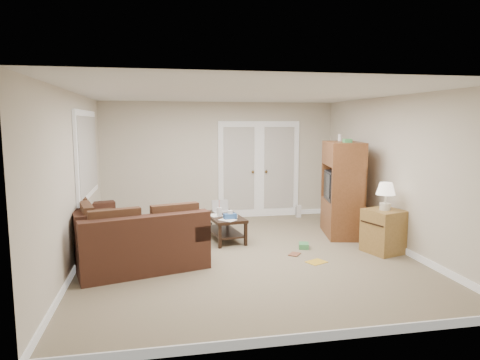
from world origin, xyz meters
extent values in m
plane|color=gray|center=(0.00, 0.00, 0.00)|extent=(5.50, 5.50, 0.00)
cube|color=silver|center=(0.00, 0.00, 2.50)|extent=(5.00, 5.50, 0.02)
cube|color=beige|center=(-2.50, 0.00, 1.25)|extent=(0.02, 5.50, 2.50)
cube|color=beige|center=(2.50, 0.00, 1.25)|extent=(0.02, 5.50, 2.50)
cube|color=beige|center=(0.00, 2.75, 1.25)|extent=(5.00, 0.02, 2.50)
cube|color=beige|center=(0.00, -2.75, 1.25)|extent=(5.00, 0.02, 2.50)
cube|color=silver|center=(0.40, 2.72, 1.02)|extent=(0.90, 0.04, 2.13)
cube|color=silver|center=(1.30, 2.72, 1.02)|extent=(0.90, 0.04, 2.13)
cube|color=silver|center=(0.40, 2.69, 1.07)|extent=(0.68, 0.02, 1.80)
cube|color=silver|center=(1.30, 2.69, 1.07)|extent=(0.68, 0.02, 1.80)
cube|color=silver|center=(-2.47, 1.00, 1.55)|extent=(0.04, 1.92, 1.42)
cube|color=silver|center=(-2.44, 1.00, 1.55)|extent=(0.02, 1.74, 1.24)
cube|color=#44261A|center=(-2.29, 0.66, 0.20)|extent=(1.44, 2.40, 0.41)
cube|color=#44261A|center=(-2.61, 0.58, 0.62)|extent=(0.82, 2.23, 0.42)
cube|color=#44261A|center=(-2.56, 1.63, 0.52)|extent=(0.91, 0.46, 0.21)
cube|color=#4F311F|center=(-2.22, 0.68, 0.47)|extent=(1.13, 2.23, 0.12)
cube|color=#44261A|center=(-1.57, -0.31, 0.20)|extent=(1.93, 1.31, 0.41)
cube|color=#44261A|center=(-1.49, -0.62, 0.62)|extent=(1.76, 0.69, 0.42)
cube|color=#44261A|center=(-0.84, -0.10, 0.52)|extent=(0.46, 0.91, 0.21)
cube|color=#4F311F|center=(-1.59, -0.23, 0.47)|extent=(1.76, 1.00, 0.12)
cube|color=black|center=(-0.84, -0.10, 0.64)|extent=(0.51, 0.84, 0.03)
cube|color=red|center=(-0.90, 0.10, 0.66)|extent=(0.33, 0.20, 0.02)
cube|color=black|center=(-0.20, 0.98, 0.41)|extent=(0.70, 1.14, 0.05)
cube|color=black|center=(-0.20, 0.98, 0.15)|extent=(0.61, 1.05, 0.03)
cylinder|color=silver|center=(-0.29, 0.91, 0.52)|extent=(0.09, 0.09, 0.16)
cylinder|color=red|center=(-0.29, 0.91, 0.66)|extent=(0.01, 0.01, 0.14)
cube|color=#2E5797|center=(-0.14, 0.69, 0.48)|extent=(0.23, 0.15, 0.09)
cube|color=white|center=(-0.19, 0.88, 0.44)|extent=(0.44, 0.63, 0.00)
cube|color=brown|center=(1.99, 0.90, 0.32)|extent=(0.80, 1.17, 0.65)
cube|color=brown|center=(1.99, 0.90, 1.51)|extent=(0.80, 1.17, 0.43)
cube|color=black|center=(1.97, 0.90, 0.91)|extent=(0.64, 0.74, 0.54)
cube|color=black|center=(1.71, 0.95, 0.94)|extent=(0.12, 0.55, 0.43)
cube|color=#408E4E|center=(1.93, 0.63, 1.75)|extent=(0.17, 0.22, 0.06)
cylinder|color=silver|center=(2.05, 1.21, 1.78)|extent=(0.08, 0.08, 0.13)
cube|color=olive|center=(2.20, -0.25, 0.35)|extent=(0.67, 0.67, 0.69)
cylinder|color=beige|center=(2.20, -0.25, 0.75)|extent=(0.17, 0.17, 0.11)
cylinder|color=beige|center=(2.20, -0.25, 0.87)|extent=(0.03, 0.03, 0.15)
cone|color=white|center=(2.20, -0.25, 1.03)|extent=(0.30, 0.30, 0.19)
cube|color=silver|center=(1.68, 2.45, 0.13)|extent=(0.11, 0.09, 0.27)
cube|color=gold|center=(0.96, -0.52, 0.00)|extent=(0.35, 0.32, 0.01)
cube|color=#408E4E|center=(1.02, 0.20, 0.04)|extent=(0.21, 0.25, 0.08)
imported|color=brown|center=(0.70, -0.07, 0.01)|extent=(0.25, 0.25, 0.02)
camera|label=1|loc=(-1.32, -6.35, 2.07)|focal=32.00mm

